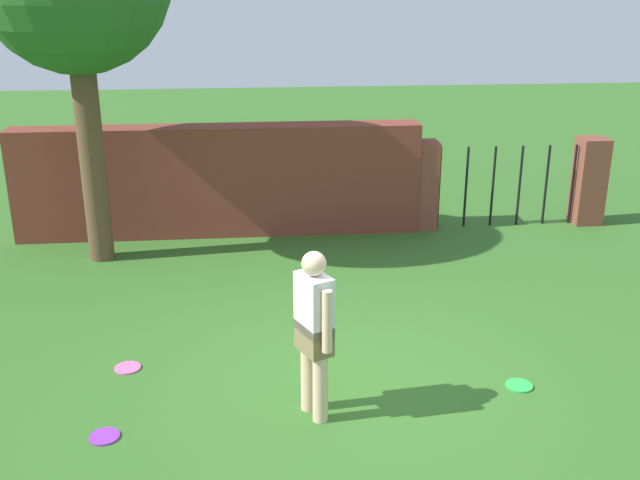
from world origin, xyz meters
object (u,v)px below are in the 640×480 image
frisbee_green (519,385)px  frisbee_pink (128,368)px  person (314,327)px  frisbee_purple (104,437)px

frisbee_green → frisbee_pink: size_ratio=1.00×
person → frisbee_purple: person is taller
frisbee_green → frisbee_pink: same height
person → frisbee_green: (2.07, 0.30, -0.89)m
person → frisbee_purple: bearing=-109.1°
frisbee_green → frisbee_pink: (-3.94, 0.71, 0.00)m
person → frisbee_green: 2.28m
frisbee_green → frisbee_purple: bearing=-172.7°
person → frisbee_purple: (-1.88, -0.20, -0.89)m
frisbee_green → person: bearing=-171.6°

